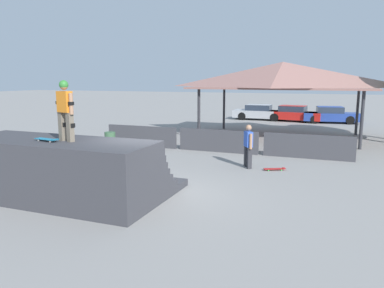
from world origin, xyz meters
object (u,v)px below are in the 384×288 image
object	(u,v)px
skateboard_on_ground	(275,169)
parked_car_red	(294,114)
skater_on_deck	(65,106)
trash_bin	(110,141)
parked_car_silver	(260,113)
bystander_walking	(248,144)
parked_car_blue	(331,115)
skateboard_on_deck	(47,139)

from	to	relation	value
skateboard_on_ground	parked_car_red	xyz separation A→B (m)	(-1.23, 17.12, 0.54)
skater_on_deck	trash_bin	xyz separation A→B (m)	(-3.47, 7.25, -2.26)
skateboard_on_ground	trash_bin	size ratio (longest dim) A/B	0.97
parked_car_silver	skateboard_on_ground	bearing A→B (deg)	-75.95
skater_on_deck	skateboard_on_ground	xyz separation A→B (m)	(4.76, 5.86, -2.63)
skater_on_deck	parked_car_silver	world-z (taller)	skater_on_deck
skateboard_on_ground	parked_car_silver	bearing A→B (deg)	77.35
parked_car_silver	bystander_walking	bearing A→B (deg)	-79.33
skateboard_on_ground	parked_car_silver	distance (m)	17.85
parked_car_silver	parked_car_red	bearing A→B (deg)	-4.27
trash_bin	parked_car_blue	world-z (taller)	parked_car_blue
skater_on_deck	bystander_walking	size ratio (longest dim) A/B	0.97
trash_bin	parked_car_blue	distance (m)	18.53
skateboard_on_deck	parked_car_silver	distance (m)	23.52
bystander_walking	skater_on_deck	bearing A→B (deg)	116.43
skater_on_deck	parked_car_blue	xyz separation A→B (m)	(6.35, 22.97, -2.09)
trash_bin	parked_car_blue	bearing A→B (deg)	57.98
parked_car_blue	skateboard_on_ground	bearing A→B (deg)	-103.82
bystander_walking	skateboard_on_ground	size ratio (longest dim) A/B	2.04
skateboard_on_deck	bystander_walking	size ratio (longest dim) A/B	0.47
bystander_walking	parked_car_silver	size ratio (longest dim) A/B	0.38
skater_on_deck	skateboard_on_deck	size ratio (longest dim) A/B	2.09
parked_car_red	parked_car_blue	size ratio (longest dim) A/B	1.04
parked_car_blue	trash_bin	bearing A→B (deg)	-130.53
trash_bin	skateboard_on_ground	bearing A→B (deg)	-9.63
parked_car_red	parked_car_silver	bearing A→B (deg)	-177.26
skateboard_on_deck	trash_bin	bearing A→B (deg)	120.16
bystander_walking	parked_car_red	distance (m)	17.07
skater_on_deck	parked_car_silver	bearing A→B (deg)	102.17
parked_car_silver	parked_car_red	xyz separation A→B (m)	(2.82, -0.26, -0.00)
skateboard_on_deck	bystander_walking	xyz separation A→B (m)	(4.15, 6.14, -0.87)
bystander_walking	skateboard_on_ground	xyz separation A→B (m)	(1.08, -0.06, -0.88)
bystander_walking	skateboard_on_ground	distance (m)	1.39
skateboard_on_deck	parked_car_blue	bearing A→B (deg)	81.88
bystander_walking	trash_bin	bearing A→B (deg)	47.76
skateboard_on_ground	skater_on_deck	bearing A→B (deg)	-154.87
parked_car_red	skateboard_on_ground	bearing A→B (deg)	-77.95
skateboard_on_deck	parked_car_silver	bearing A→B (deg)	95.38
skateboard_on_deck	bystander_walking	world-z (taller)	skateboard_on_deck
skater_on_deck	parked_car_red	world-z (taller)	skater_on_deck
bystander_walking	skateboard_on_ground	world-z (taller)	bystander_walking
skateboard_on_deck	skateboard_on_ground	distance (m)	8.21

